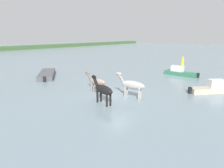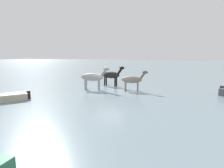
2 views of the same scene
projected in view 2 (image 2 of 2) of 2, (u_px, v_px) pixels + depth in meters
name	position (u px, v px, depth m)	size (l,w,h in m)	color
ground_plane	(110.00, 90.00, 15.69)	(205.70, 205.70, 0.00)	gray
horse_lead	(133.00, 80.00, 15.25)	(0.67, 2.25, 1.74)	gray
horse_pinto_flank	(93.00, 77.00, 15.78)	(0.82, 2.60, 2.01)	#9E9993
horse_dun_straggler	(111.00, 75.00, 17.74)	(1.01, 2.54, 1.96)	black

